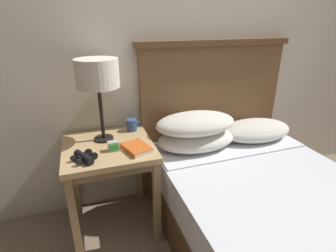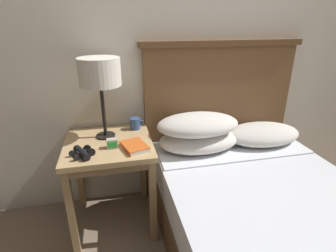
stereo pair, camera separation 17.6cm
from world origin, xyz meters
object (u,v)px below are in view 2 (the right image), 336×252
Objects in this scene: nightstand at (109,153)px; book_on_nightstand at (134,146)px; bed at (273,229)px; binoculars_pair at (82,153)px; coffee_mug at (135,124)px; table_lamp at (100,74)px; alarm_clock at (112,143)px.

book_on_nightstand is at bearing -39.60° from nightstand.
bed is at bearing -35.68° from nightstand.
bed is 9.20× the size of book_on_nightstand.
bed is at bearing -24.29° from binoculars_pair.
coffee_mug is (0.36, 0.35, 0.02)m from binoculars_pair.
table_lamp is at bearing 61.80° from binoculars_pair.
alarm_clock is (-0.18, -0.28, -0.01)m from coffee_mug.
nightstand is at bearing 144.32° from bed.
nightstand is at bearing 140.40° from book_on_nightstand.
binoculars_pair is (-0.16, -0.17, 0.11)m from nightstand.
binoculars_pair is at bearing -118.20° from table_lamp.
bed is 1.20m from binoculars_pair.
bed is at bearing -32.36° from alarm_clock.
alarm_clock is at bearing -122.26° from coffee_mug.
coffee_mug is (0.04, 0.32, 0.03)m from book_on_nightstand.
nightstand is 0.31m from coffee_mug.
coffee_mug is at bearing 23.30° from table_lamp.
bed reaches higher than binoculars_pair.
nightstand is 1.12m from bed.
binoculars_pair is at bearing -174.14° from book_on_nightstand.
binoculars_pair reaches higher than book_on_nightstand.
table_lamp is (-0.02, 0.09, 0.53)m from nightstand.
binoculars_pair is 2.31× the size of alarm_clock.
bed reaches higher than nightstand.
table_lamp is at bearing 127.95° from book_on_nightstand.
alarm_clock reaches higher than nightstand.
table_lamp is 5.29× the size of coffee_mug.
binoculars_pair is at bearing -132.95° from nightstand.
nightstand is 0.25m from binoculars_pair.
bed is at bearing -34.75° from book_on_nightstand.
nightstand is 1.21× the size of table_lamp.
table_lamp is at bearing 102.78° from alarm_clock.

